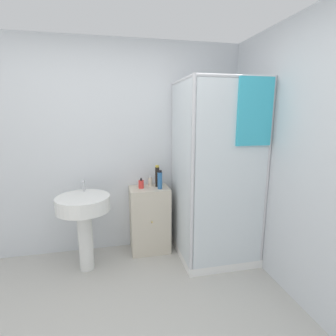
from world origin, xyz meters
The scene contains 8 objects.
wall_back centered at (0.00, 1.70, 1.25)m, with size 6.40×0.06×2.50m, color silver.
shower_enclosure centered at (1.20, 1.17, 0.59)m, with size 0.84×0.87×2.03m.
vanity_cabinet centered at (0.52, 1.49, 0.40)m, with size 0.47×0.36×0.80m.
sink centered at (-0.22, 1.24, 0.64)m, with size 0.55×0.55×0.96m.
soap_dispenser centered at (0.43, 1.51, 0.85)m, with size 0.06×0.07×0.13m.
shampoo_bottle_tall_black centered at (0.63, 1.54, 0.93)m, with size 0.05×0.05×0.26m.
shampoo_bottle_blue centered at (0.64, 1.43, 0.91)m, with size 0.05×0.05×0.22m.
lotion_bottle_white centered at (0.55, 1.57, 0.85)m, with size 0.05×0.05×0.14m.
Camera 1 is at (0.09, -1.48, 1.68)m, focal length 28.00 mm.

